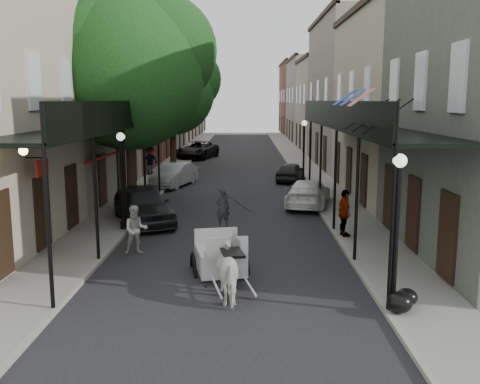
{
  "coord_description": "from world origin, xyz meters",
  "views": [
    {
      "loc": [
        0.6,
        -14.07,
        5.02
      ],
      "look_at": [
        0.39,
        5.8,
        1.6
      ],
      "focal_mm": 40.0,
      "sensor_mm": 36.0,
      "label": 1
    }
  ],
  "objects_px": {
    "pedestrian_sidewalk_left": "(149,160)",
    "car_right_far": "(290,172)",
    "lamppost_left": "(122,179)",
    "car_left_near": "(143,205)",
    "car_left_far": "(197,150)",
    "car_right_near": "(308,193)",
    "carriage": "(218,237)",
    "pedestrian_walking": "(136,230)",
    "car_left_mid": "(174,175)",
    "pedestrian_sidewalk_right": "(345,213)",
    "lamppost_right_far": "(304,150)",
    "horse": "(233,269)",
    "lamppost_right_near": "(396,230)",
    "tree_near": "(138,67)",
    "tree_far": "(177,88)"
  },
  "relations": [
    {
      "from": "horse",
      "to": "car_left_near",
      "type": "bearing_deg",
      "value": -77.07
    },
    {
      "from": "car_left_far",
      "to": "car_right_near",
      "type": "distance_m",
      "value": 22.47
    },
    {
      "from": "tree_far",
      "to": "car_left_near",
      "type": "relative_size",
      "value": 1.86
    },
    {
      "from": "pedestrian_sidewalk_right",
      "to": "car_left_far",
      "type": "height_order",
      "value": "pedestrian_sidewalk_right"
    },
    {
      "from": "car_right_near",
      "to": "car_left_mid",
      "type": "bearing_deg",
      "value": -25.77
    },
    {
      "from": "horse",
      "to": "pedestrian_sidewalk_left",
      "type": "height_order",
      "value": "pedestrian_sidewalk_left"
    },
    {
      "from": "car_left_mid",
      "to": "car_right_near",
      "type": "distance_m",
      "value": 9.32
    },
    {
      "from": "pedestrian_sidewalk_right",
      "to": "car_left_mid",
      "type": "height_order",
      "value": "pedestrian_sidewalk_right"
    },
    {
      "from": "tree_far",
      "to": "car_left_mid",
      "type": "height_order",
      "value": "tree_far"
    },
    {
      "from": "lamppost_left",
      "to": "car_left_near",
      "type": "bearing_deg",
      "value": 70.15
    },
    {
      "from": "lamppost_right_near",
      "to": "pedestrian_sidewalk_left",
      "type": "relative_size",
      "value": 1.93
    },
    {
      "from": "carriage",
      "to": "lamppost_left",
      "type": "bearing_deg",
      "value": 118.07
    },
    {
      "from": "tree_near",
      "to": "carriage",
      "type": "xyz_separation_m",
      "value": [
        3.98,
        -8.8,
        -5.48
      ]
    },
    {
      "from": "tree_far",
      "to": "carriage",
      "type": "distance_m",
      "value": 23.66
    },
    {
      "from": "car_left_mid",
      "to": "car_left_far",
      "type": "relative_size",
      "value": 0.76
    },
    {
      "from": "pedestrian_sidewalk_left",
      "to": "car_right_far",
      "type": "xyz_separation_m",
      "value": [
        9.2,
        -2.19,
        -0.47
      ]
    },
    {
      "from": "pedestrian_sidewalk_right",
      "to": "car_right_near",
      "type": "relative_size",
      "value": 0.39
    },
    {
      "from": "car_left_mid",
      "to": "horse",
      "type": "bearing_deg",
      "value": -61.29
    },
    {
      "from": "car_left_near",
      "to": "tree_far",
      "type": "bearing_deg",
      "value": 68.41
    },
    {
      "from": "lamppost_right_near",
      "to": "pedestrian_walking",
      "type": "xyz_separation_m",
      "value": [
        -7.11,
        5.0,
        -1.24
      ]
    },
    {
      "from": "lamppost_right_near",
      "to": "horse",
      "type": "bearing_deg",
      "value": 165.3
    },
    {
      "from": "tree_far",
      "to": "pedestrian_sidewalk_right",
      "type": "bearing_deg",
      "value": -66.3
    },
    {
      "from": "carriage",
      "to": "pedestrian_sidewalk_left",
      "type": "relative_size",
      "value": 1.35
    },
    {
      "from": "car_left_far",
      "to": "car_right_near",
      "type": "bearing_deg",
      "value": -56.46
    },
    {
      "from": "tree_far",
      "to": "lamppost_right_far",
      "type": "height_order",
      "value": "tree_far"
    },
    {
      "from": "pedestrian_walking",
      "to": "pedestrian_sidewalk_left",
      "type": "xyz_separation_m",
      "value": [
        -2.79,
        18.19,
        0.27
      ]
    },
    {
      "from": "carriage",
      "to": "pedestrian_walking",
      "type": "bearing_deg",
      "value": 137.88
    },
    {
      "from": "horse",
      "to": "car_left_mid",
      "type": "distance_m",
      "value": 18.38
    },
    {
      "from": "lamppost_right_far",
      "to": "pedestrian_sidewalk_left",
      "type": "bearing_deg",
      "value": 162.16
    },
    {
      "from": "tree_near",
      "to": "carriage",
      "type": "height_order",
      "value": "tree_near"
    },
    {
      "from": "pedestrian_sidewalk_left",
      "to": "car_right_far",
      "type": "distance_m",
      "value": 9.47
    },
    {
      "from": "lamppost_right_far",
      "to": "car_right_near",
      "type": "xyz_separation_m",
      "value": [
        -0.51,
        -6.97,
        -1.4
      ]
    },
    {
      "from": "tree_far",
      "to": "horse",
      "type": "bearing_deg",
      "value": -79.79
    },
    {
      "from": "tree_far",
      "to": "car_right_near",
      "type": "bearing_deg",
      "value": -59.19
    },
    {
      "from": "pedestrian_walking",
      "to": "car_right_far",
      "type": "xyz_separation_m",
      "value": [
        6.41,
        16.0,
        -0.2
      ]
    },
    {
      "from": "lamppost_right_far",
      "to": "horse",
      "type": "bearing_deg",
      "value": -101.34
    },
    {
      "from": "pedestrian_sidewalk_right",
      "to": "car_left_mid",
      "type": "bearing_deg",
      "value": 23.11
    },
    {
      "from": "pedestrian_sidewalk_right",
      "to": "car_left_near",
      "type": "distance_m",
      "value": 8.18
    },
    {
      "from": "pedestrian_walking",
      "to": "car_left_mid",
      "type": "xyz_separation_m",
      "value": [
        -0.59,
        13.96,
        -0.13
      ]
    },
    {
      "from": "horse",
      "to": "pedestrian_walking",
      "type": "relative_size",
      "value": 1.13
    },
    {
      "from": "tree_near",
      "to": "pedestrian_walking",
      "type": "bearing_deg",
      "value": -80.63
    },
    {
      "from": "lamppost_right_near",
      "to": "pedestrian_sidewalk_left",
      "type": "height_order",
      "value": "lamppost_right_near"
    },
    {
      "from": "lamppost_right_near",
      "to": "pedestrian_walking",
      "type": "distance_m",
      "value": 8.78
    },
    {
      "from": "pedestrian_sidewalk_left",
      "to": "car_left_near",
      "type": "height_order",
      "value": "pedestrian_sidewalk_left"
    },
    {
      "from": "lamppost_left",
      "to": "pedestrian_sidewalk_left",
      "type": "height_order",
      "value": "lamppost_left"
    },
    {
      "from": "lamppost_left",
      "to": "pedestrian_walking",
      "type": "xyz_separation_m",
      "value": [
        1.09,
        -3.0,
        -1.24
      ]
    },
    {
      "from": "lamppost_left",
      "to": "pedestrian_sidewalk_right",
      "type": "relative_size",
      "value": 2.15
    },
    {
      "from": "lamppost_left",
      "to": "car_left_near",
      "type": "distance_m",
      "value": 1.94
    },
    {
      "from": "car_left_far",
      "to": "car_right_far",
      "type": "xyz_separation_m",
      "value": [
        7.0,
        -13.32,
        -0.14
      ]
    },
    {
      "from": "tree_near",
      "to": "car_right_near",
      "type": "relative_size",
      "value": 2.16
    }
  ]
}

